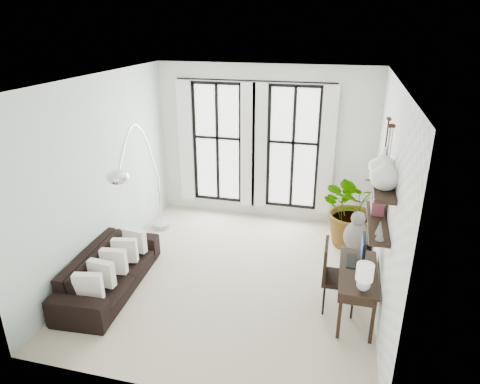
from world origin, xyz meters
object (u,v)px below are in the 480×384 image
(sofa, at_px, (109,270))
(desk, at_px, (358,275))
(plant, at_px, (355,207))
(arc_lamp, at_px, (139,154))
(desk_chair, at_px, (333,272))
(buddha, at_px, (356,239))

(sofa, xyz_separation_m, desk, (3.75, 0.21, 0.37))
(plant, bearing_deg, arc_lamp, -159.72)
(sofa, bearing_deg, desk_chair, -87.92)
(plant, xyz_separation_m, desk_chair, (-0.29, -2.09, -0.15))
(sofa, distance_m, buddha, 4.21)
(arc_lamp, xyz_separation_m, buddha, (3.65, 0.80, -1.53))
(desk_chair, relative_size, buddha, 1.18)
(desk, xyz_separation_m, arc_lamp, (-3.65, 0.91, 1.22))
(desk_chair, height_order, buddha, desk_chair)
(desk_chair, xyz_separation_m, buddha, (0.34, 1.56, -0.22))
(arc_lamp, bearing_deg, plant, 20.28)
(desk, height_order, arc_lamp, arc_lamp)
(sofa, bearing_deg, arc_lamp, -9.05)
(arc_lamp, bearing_deg, sofa, -95.21)
(plant, height_order, arc_lamp, arc_lamp)
(plant, height_order, desk, plant)
(desk_chair, bearing_deg, desk, -24.44)
(desk, height_order, desk_chair, desk)
(desk_chair, bearing_deg, buddha, 77.14)
(sofa, relative_size, desk, 1.78)
(plant, relative_size, buddha, 1.67)
(desk, distance_m, arc_lamp, 3.95)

